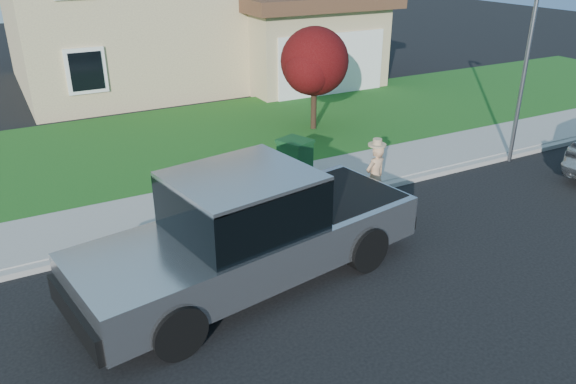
% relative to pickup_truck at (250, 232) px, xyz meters
% --- Properties ---
extents(ground, '(80.00, 80.00, 0.00)m').
position_rel_pickup_truck_xyz_m(ground, '(1.66, -0.77, -0.97)').
color(ground, black).
rests_on(ground, ground).
extents(curb, '(40.00, 0.20, 0.12)m').
position_rel_pickup_truck_xyz_m(curb, '(2.66, 2.13, -0.91)').
color(curb, gray).
rests_on(curb, ground).
extents(sidewalk, '(40.00, 2.00, 0.15)m').
position_rel_pickup_truck_xyz_m(sidewalk, '(2.66, 3.23, -0.90)').
color(sidewalk, gray).
rests_on(sidewalk, ground).
extents(lawn, '(40.00, 7.00, 0.10)m').
position_rel_pickup_truck_xyz_m(lawn, '(2.66, 7.73, -0.92)').
color(lawn, '#164E19').
rests_on(lawn, ground).
extents(house, '(14.00, 11.30, 6.85)m').
position_rel_pickup_truck_xyz_m(house, '(2.98, 15.61, 2.20)').
color(house, tan).
rests_on(house, ground).
extents(pickup_truck, '(6.59, 3.14, 2.08)m').
position_rel_pickup_truck_xyz_m(pickup_truck, '(0.00, 0.00, 0.00)').
color(pickup_truck, black).
rests_on(pickup_truck, ground).
extents(woman, '(0.60, 0.45, 1.64)m').
position_rel_pickup_truck_xyz_m(woman, '(3.70, 1.39, -0.19)').
color(woman, tan).
rests_on(woman, ground).
extents(ornamental_tree, '(2.29, 2.07, 3.15)m').
position_rel_pickup_truck_xyz_m(ornamental_tree, '(5.38, 6.82, 1.14)').
color(ornamental_tree, black).
rests_on(ornamental_tree, lawn).
extents(trash_bin, '(0.87, 0.92, 1.05)m').
position_rel_pickup_truck_xyz_m(trash_bin, '(2.73, 3.30, -0.29)').
color(trash_bin, '#103D19').
rests_on(trash_bin, sidewalk).
extents(street_lamp, '(0.32, 0.61, 4.65)m').
position_rel_pickup_truck_xyz_m(street_lamp, '(8.77, 1.93, 1.68)').
color(street_lamp, slate).
rests_on(street_lamp, ground).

